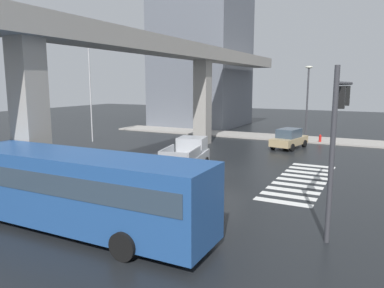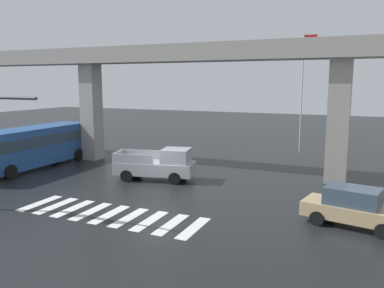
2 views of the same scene
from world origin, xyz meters
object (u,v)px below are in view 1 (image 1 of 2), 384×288
at_px(city_bus, 79,187).
at_px(traffic_signal_mast, 339,116).
at_px(pickup_truck, 187,157).
at_px(flagpole, 91,79).
at_px(fire_hydrant, 320,139).
at_px(sedan_tan, 289,139).
at_px(street_lamp_near_corner, 308,95).

relative_size(city_bus, traffic_signal_mast, 1.67).
xyz_separation_m(pickup_truck, flagpole, (6.83, 14.08, 5.05)).
xyz_separation_m(city_bus, traffic_signal_mast, (4.91, -8.59, 2.66)).
distance_m(fire_hydrant, flagpole, 22.53).
bearing_deg(city_bus, pickup_truck, 4.48).
relative_size(traffic_signal_mast, flagpole, 0.62).
xyz_separation_m(city_bus, fire_hydrant, (25.96, -5.05, -1.29)).
distance_m(sedan_tan, traffic_signal_mast, 18.34).
height_order(pickup_truck, street_lamp_near_corner, street_lamp_near_corner).
distance_m(city_bus, sedan_tan, 22.25).
distance_m(city_bus, flagpole, 23.07).
height_order(city_bus, sedan_tan, city_bus).
height_order(city_bus, traffic_signal_mast, traffic_signal_mast).
xyz_separation_m(fire_hydrant, flagpole, (-8.87, 19.94, 5.61)).
bearing_deg(sedan_tan, pickup_truck, 162.07).
xyz_separation_m(traffic_signal_mast, fire_hydrant, (21.04, 3.54, -3.95)).
relative_size(sedan_tan, fire_hydrant, 5.37).
relative_size(sedan_tan, traffic_signal_mast, 0.70).
bearing_deg(street_lamp_near_corner, traffic_signal_mast, -166.96).
distance_m(pickup_truck, street_lamp_near_corner, 17.08).
xyz_separation_m(pickup_truck, street_lamp_near_corner, (16.11, -4.43, 3.57)).
bearing_deg(street_lamp_near_corner, flagpole, 116.60).
distance_m(city_bus, fire_hydrant, 26.47).
bearing_deg(pickup_truck, city_bus, -175.52).
height_order(city_bus, flagpole, flagpole).
bearing_deg(sedan_tan, fire_hydrant, -27.49).
xyz_separation_m(city_bus, street_lamp_near_corner, (26.36, -3.63, 2.83)).
bearing_deg(fire_hydrant, sedan_tan, 152.51).
xyz_separation_m(sedan_tan, flagpole, (-4.94, 17.89, 5.19)).
relative_size(city_bus, flagpole, 1.03).
bearing_deg(traffic_signal_mast, fire_hydrant, 9.55).
relative_size(pickup_truck, city_bus, 0.50).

